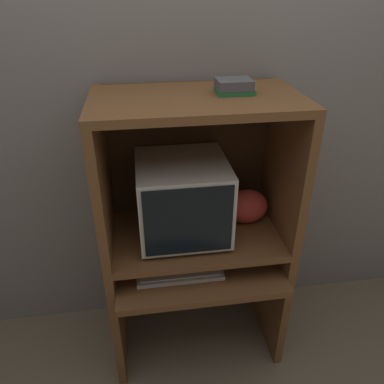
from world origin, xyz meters
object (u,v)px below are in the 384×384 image
mouse (236,264)px  snack_bag (247,206)px  book_stack (234,86)px  crt_monitor (183,198)px  keyboard (180,271)px

mouse → snack_bag: 0.30m
book_stack → crt_monitor: bearing=-179.4°
keyboard → mouse: 0.29m
keyboard → mouse: bearing=1.0°
crt_monitor → snack_bag: 0.36m
crt_monitor → keyboard: (-0.04, -0.14, -0.33)m
mouse → book_stack: book_stack is taller
snack_bag → keyboard: bearing=-152.7°
crt_monitor → book_stack: size_ratio=2.75×
crt_monitor → snack_bag: crt_monitor is taller
keyboard → snack_bag: (0.38, 0.20, 0.22)m
keyboard → mouse: mouse is taller
crt_monitor → snack_bag: size_ratio=1.98×
crt_monitor → mouse: crt_monitor is taller
book_stack → snack_bag: bearing=23.0°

